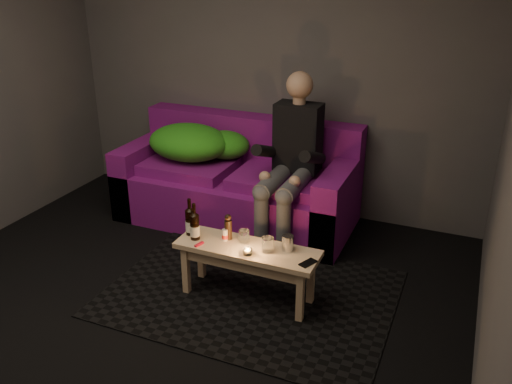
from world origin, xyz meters
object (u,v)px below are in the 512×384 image
Objects in this scene: beer_bottle_a at (190,221)px; steel_cup at (288,243)px; beer_bottle_b at (195,226)px; person at (291,158)px; coffee_table at (247,256)px; sofa at (239,185)px.

steel_cup is (0.72, 0.05, -0.05)m from beer_bottle_a.
steel_cup is at bearing 8.93° from beer_bottle_b.
beer_bottle_a is at bearing -112.35° from person.
coffee_table is at bearing -87.36° from person.
beer_bottle_b is 0.67m from steel_cup.
beer_bottle_b is at bearing -37.43° from beer_bottle_a.
coffee_table is 0.48m from beer_bottle_a.
steel_cup is at bearing 4.28° from beer_bottle_a.
person is at bearing 92.64° from coffee_table.
sofa is 1.50× the size of person.
beer_bottle_a is 2.55× the size of steel_cup.
beer_bottle_a is 1.01× the size of beer_bottle_b.
beer_bottle_a is at bearing 142.57° from beer_bottle_b.
coffee_table is at bearing -62.75° from sofa.
coffee_table is 3.65× the size of beer_bottle_a.
beer_bottle_a is (-0.45, 0.02, 0.18)m from coffee_table.
sofa is 1.32m from coffee_table.
person is 1.40× the size of coffee_table.
sofa is 7.74× the size of beer_bottle_b.
person is 1.02m from steel_cup.
steel_cup is at bearing 14.36° from coffee_table.
beer_bottle_b is at bearing -79.82° from sofa.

